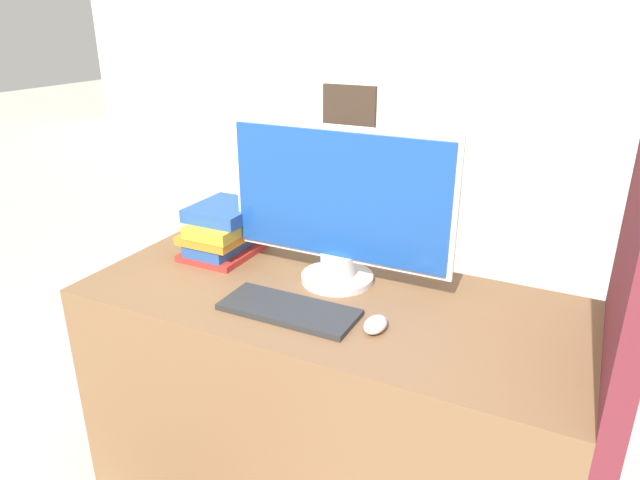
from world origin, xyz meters
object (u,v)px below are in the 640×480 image
(keyboard, at_px, (289,310))
(book_stack, at_px, (225,230))
(far_chair, at_px, (343,144))
(mouse, at_px, (375,325))
(monitor, at_px, (338,207))

(keyboard, relative_size, book_stack, 1.30)
(keyboard, xyz_separation_m, far_chair, (-1.14, 2.87, -0.23))
(keyboard, height_order, book_stack, book_stack)
(keyboard, bearing_deg, book_stack, 146.34)
(keyboard, distance_m, mouse, 0.24)
(far_chair, bearing_deg, mouse, -58.58)
(mouse, bearing_deg, monitor, 133.38)
(book_stack, xyz_separation_m, far_chair, (-0.76, 2.62, -0.31))
(keyboard, distance_m, far_chair, 3.10)
(book_stack, bearing_deg, mouse, -21.00)
(monitor, distance_m, keyboard, 0.32)
(book_stack, relative_size, far_chair, 0.30)
(keyboard, relative_size, mouse, 4.24)
(monitor, height_order, book_stack, monitor)
(keyboard, height_order, far_chair, far_chair)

